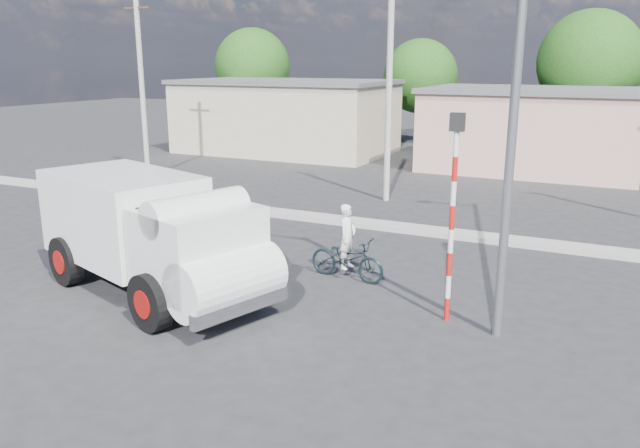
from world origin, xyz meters
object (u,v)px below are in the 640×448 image
at_px(bicycle, 347,259).
at_px(traffic_pole, 453,201).
at_px(cyclist, 347,248).
at_px(streetlight, 507,82).
at_px(truck, 153,232).

bearing_deg(bicycle, traffic_pole, -109.97).
relative_size(cyclist, streetlight, 0.18).
height_order(bicycle, streetlight, streetlight).
height_order(truck, bicycle, truck).
bearing_deg(truck, traffic_pole, 31.31).
height_order(bicycle, cyclist, cyclist).
height_order(truck, streetlight, streetlight).
relative_size(bicycle, streetlight, 0.23).
bearing_deg(cyclist, bicycle, 0.00).
distance_m(cyclist, streetlight, 5.94).
relative_size(cyclist, traffic_pole, 0.37).
bearing_deg(streetlight, cyclist, 155.84).
distance_m(bicycle, cyclist, 0.28).
relative_size(truck, traffic_pole, 1.61).
xyz_separation_m(bicycle, cyclist, (0.00, 0.00, 0.28)).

